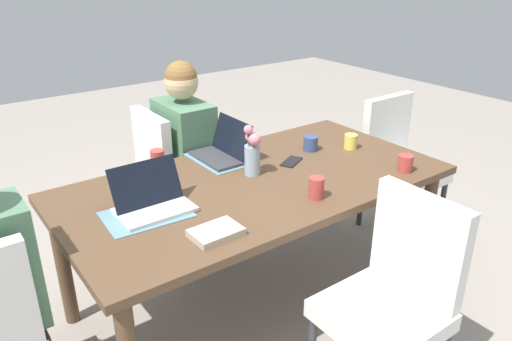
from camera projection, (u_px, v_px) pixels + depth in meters
The scene contains 18 objects.
ground_plane at pixel (256, 297), 2.74m from camera, with size 10.00×10.00×0.00m, color gray.
dining_table at pixel (256, 193), 2.48m from camera, with size 1.92×0.99×0.72m.
chair_far_left_near at pixel (172, 172), 3.09m from camera, with size 0.44×0.44×0.90m.
person_far_left_near at pixel (187, 168), 3.07m from camera, with size 0.36×0.40×1.19m.
chair_head_right_left_far at pixel (397, 158), 3.30m from camera, with size 0.44×0.44×0.90m.
chair_near_right_near at pixel (395, 291), 2.00m from camera, with size 0.44×0.44×0.90m.
flower_vase at pixel (252, 151), 2.46m from camera, with size 0.08×0.11×0.27m.
placemat_far_left_near at pixel (220, 159), 2.70m from camera, with size 0.36×0.26×0.00m, color slate.
placemat_head_left_left_mid at pixel (146, 214), 2.12m from camera, with size 0.36×0.26×0.00m, color slate.
laptop_head_left_left_mid at pixel (152, 202), 2.14m from camera, with size 0.32×0.22×0.20m.
laptop_far_left_near at pixel (224, 151), 2.69m from camera, with size 0.22×0.32×0.21m.
coffee_mug_near_left at pixel (351, 141), 2.83m from camera, with size 0.08×0.08×0.08m, color #DBC64C.
coffee_mug_near_right at pixel (311, 143), 2.81m from camera, with size 0.08×0.08×0.08m, color #33477A.
coffee_mug_centre_left at pixel (316, 188), 2.25m from camera, with size 0.07×0.07×0.10m, color #AD3D38.
coffee_mug_centre_right at pixel (158, 160), 2.55m from camera, with size 0.07×0.07×0.10m, color #AD3D38.
coffee_mug_far_left at pixel (405, 163), 2.53m from camera, with size 0.08×0.08×0.09m, color #AD3D38.
book_red_cover at pixel (216, 232), 1.96m from camera, with size 0.20×0.14×0.03m, color #B2A38E.
phone_black at pixel (291, 162), 2.65m from camera, with size 0.15×0.07×0.01m, color black.
Camera 1 is at (-1.32, -1.79, 1.75)m, focal length 34.50 mm.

